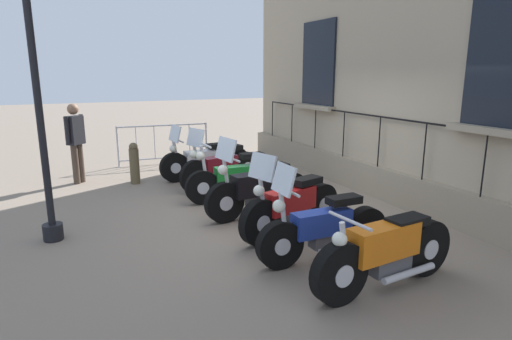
{
  "coord_description": "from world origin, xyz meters",
  "views": [
    {
      "loc": [
        3.23,
        6.22,
        2.4
      ],
      "look_at": [
        0.34,
        0.0,
        0.8
      ],
      "focal_mm": 29.68,
      "sensor_mm": 36.0,
      "label": 1
    }
  ],
  "objects_px": {
    "motorcycle_green": "(238,179)",
    "lamppost": "(32,52)",
    "motorcycle_orange": "(386,253)",
    "crowd_barrier": "(164,143)",
    "motorcycle_blue": "(323,230)",
    "bollard": "(134,163)",
    "motorcycle_black": "(258,190)",
    "motorcycle_red": "(292,207)",
    "pedestrian_standing": "(76,139)",
    "motorcycle_maroon": "(221,167)",
    "motorcycle_white": "(205,160)"
  },
  "relations": [
    {
      "from": "motorcycle_green",
      "to": "motorcycle_black",
      "type": "relative_size",
      "value": 1.04
    },
    {
      "from": "motorcycle_green",
      "to": "lamppost",
      "type": "bearing_deg",
      "value": 12.38
    },
    {
      "from": "motorcycle_blue",
      "to": "lamppost",
      "type": "height_order",
      "value": "lamppost"
    },
    {
      "from": "motorcycle_maroon",
      "to": "motorcycle_black",
      "type": "distance_m",
      "value": 1.98
    },
    {
      "from": "crowd_barrier",
      "to": "lamppost",
      "type": "bearing_deg",
      "value": 59.59
    },
    {
      "from": "motorcycle_green",
      "to": "lamppost",
      "type": "height_order",
      "value": "lamppost"
    },
    {
      "from": "motorcycle_blue",
      "to": "lamppost",
      "type": "relative_size",
      "value": 0.42
    },
    {
      "from": "motorcycle_black",
      "to": "lamppost",
      "type": "height_order",
      "value": "lamppost"
    },
    {
      "from": "motorcycle_white",
      "to": "pedestrian_standing",
      "type": "distance_m",
      "value": 2.83
    },
    {
      "from": "motorcycle_orange",
      "to": "crowd_barrier",
      "type": "distance_m",
      "value": 7.75
    },
    {
      "from": "motorcycle_orange",
      "to": "crowd_barrier",
      "type": "relative_size",
      "value": 0.86
    },
    {
      "from": "pedestrian_standing",
      "to": "motorcycle_orange",
      "type": "bearing_deg",
      "value": 113.91
    },
    {
      "from": "motorcycle_green",
      "to": "motorcycle_orange",
      "type": "height_order",
      "value": "motorcycle_green"
    },
    {
      "from": "crowd_barrier",
      "to": "bollard",
      "type": "height_order",
      "value": "crowd_barrier"
    },
    {
      "from": "motorcycle_maroon",
      "to": "motorcycle_red",
      "type": "relative_size",
      "value": 1.02
    },
    {
      "from": "pedestrian_standing",
      "to": "motorcycle_green",
      "type": "bearing_deg",
      "value": 135.36
    },
    {
      "from": "lamppost",
      "to": "bollard",
      "type": "distance_m",
      "value": 3.9
    },
    {
      "from": "motorcycle_maroon",
      "to": "pedestrian_standing",
      "type": "xyz_separation_m",
      "value": [
        2.71,
        -1.67,
        0.55
      ]
    },
    {
      "from": "motorcycle_blue",
      "to": "crowd_barrier",
      "type": "distance_m",
      "value": 6.8
    },
    {
      "from": "motorcycle_orange",
      "to": "pedestrian_standing",
      "type": "bearing_deg",
      "value": -66.09
    },
    {
      "from": "bollard",
      "to": "motorcycle_green",
      "type": "bearing_deg",
      "value": 127.17
    },
    {
      "from": "motorcycle_maroon",
      "to": "bollard",
      "type": "xyz_separation_m",
      "value": [
        1.59,
        -1.09,
        0.02
      ]
    },
    {
      "from": "motorcycle_green",
      "to": "motorcycle_red",
      "type": "height_order",
      "value": "motorcycle_red"
    },
    {
      "from": "motorcycle_white",
      "to": "motorcycle_blue",
      "type": "xyz_separation_m",
      "value": [
        -0.02,
        4.78,
        -0.01
      ]
    },
    {
      "from": "lamppost",
      "to": "pedestrian_standing",
      "type": "relative_size",
      "value": 2.68
    },
    {
      "from": "motorcycle_blue",
      "to": "bollard",
      "type": "bearing_deg",
      "value": -72.49
    },
    {
      "from": "motorcycle_black",
      "to": "motorcycle_maroon",
      "type": "bearing_deg",
      "value": -91.77
    },
    {
      "from": "lamppost",
      "to": "pedestrian_standing",
      "type": "bearing_deg",
      "value": -98.78
    },
    {
      "from": "lamppost",
      "to": "pedestrian_standing",
      "type": "height_order",
      "value": "lamppost"
    },
    {
      "from": "motorcycle_maroon",
      "to": "bollard",
      "type": "bearing_deg",
      "value": -34.43
    },
    {
      "from": "motorcycle_white",
      "to": "lamppost",
      "type": "bearing_deg",
      "value": 39.09
    },
    {
      "from": "motorcycle_maroon",
      "to": "crowd_barrier",
      "type": "distance_m",
      "value": 2.94
    },
    {
      "from": "lamppost",
      "to": "crowd_barrier",
      "type": "bearing_deg",
      "value": -120.41
    },
    {
      "from": "motorcycle_blue",
      "to": "motorcycle_orange",
      "type": "relative_size",
      "value": 0.95
    },
    {
      "from": "motorcycle_black",
      "to": "motorcycle_blue",
      "type": "xyz_separation_m",
      "value": [
        -0.04,
        1.91,
        -0.05
      ]
    },
    {
      "from": "motorcycle_white",
      "to": "motorcycle_red",
      "type": "height_order",
      "value": "motorcycle_red"
    },
    {
      "from": "motorcycle_green",
      "to": "motorcycle_orange",
      "type": "bearing_deg",
      "value": 92.91
    },
    {
      "from": "motorcycle_maroon",
      "to": "crowd_barrier",
      "type": "height_order",
      "value": "motorcycle_maroon"
    },
    {
      "from": "motorcycle_red",
      "to": "lamppost",
      "type": "relative_size",
      "value": 0.41
    },
    {
      "from": "lamppost",
      "to": "crowd_barrier",
      "type": "relative_size",
      "value": 1.97
    },
    {
      "from": "motorcycle_white",
      "to": "motorcycle_blue",
      "type": "bearing_deg",
      "value": 90.25
    },
    {
      "from": "motorcycle_blue",
      "to": "crowd_barrier",
      "type": "relative_size",
      "value": 0.82
    },
    {
      "from": "motorcycle_white",
      "to": "motorcycle_red",
      "type": "xyz_separation_m",
      "value": [
        -0.08,
        3.86,
        0.01
      ]
    },
    {
      "from": "motorcycle_orange",
      "to": "bollard",
      "type": "bearing_deg",
      "value": -73.37
    },
    {
      "from": "lamppost",
      "to": "bollard",
      "type": "relative_size",
      "value": 5.13
    },
    {
      "from": "motorcycle_green",
      "to": "motorcycle_red",
      "type": "relative_size",
      "value": 1.07
    },
    {
      "from": "motorcycle_green",
      "to": "lamppost",
      "type": "distance_m",
      "value": 3.98
    },
    {
      "from": "motorcycle_black",
      "to": "motorcycle_blue",
      "type": "height_order",
      "value": "motorcycle_black"
    },
    {
      "from": "motorcycle_white",
      "to": "motorcycle_green",
      "type": "height_order",
      "value": "motorcycle_white"
    },
    {
      "from": "motorcycle_black",
      "to": "motorcycle_blue",
      "type": "bearing_deg",
      "value": 91.13
    }
  ]
}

